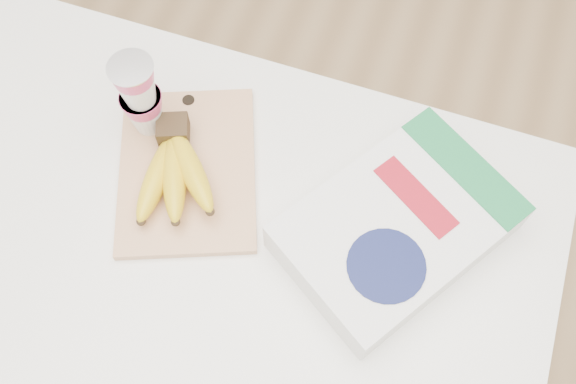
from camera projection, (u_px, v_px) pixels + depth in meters
The scene contains 5 objects.
table at pixel (213, 317), 1.32m from camera, with size 1.09×0.72×0.81m, color white.
cutting_board at pixel (187, 170), 1.00m from camera, with size 0.21×0.29×0.01m, color #E5AD7D.
bananas at pixel (174, 170), 0.97m from camera, with size 0.16×0.19×0.06m.
yogurt_stack at pixel (140, 95), 0.95m from camera, with size 0.07×0.07×0.16m.
cereal_box at pixel (397, 227), 0.93m from camera, with size 0.35×0.39×0.07m.
Camera 1 is at (0.26, -0.27, 1.71)m, focal length 40.00 mm.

